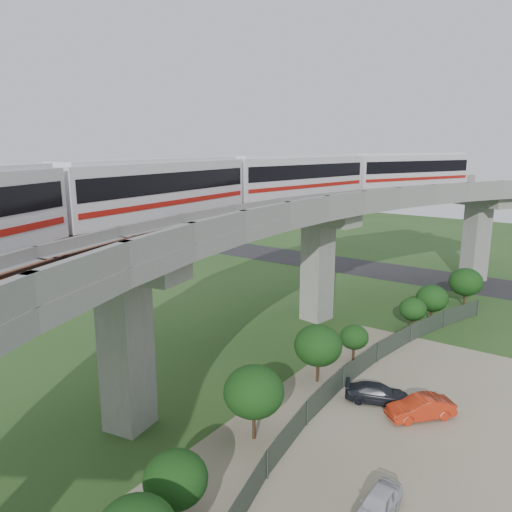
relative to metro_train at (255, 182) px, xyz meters
The scene contains 16 objects.
ground 12.47m from the metro_train, 100.94° to the right, with size 160.00×160.00×0.00m, color #294B1E.
dirt_lot 18.77m from the metro_train, 16.22° to the right, with size 18.00×26.00×0.04m, color gray.
asphalt_road 30.62m from the metro_train, 90.78° to the left, with size 60.00×8.00×0.03m, color #232326.
viaduct 5.14m from the metro_train, 29.55° to the right, with size 19.58×73.98×11.40m.
metro_train is the anchor object (origin of this frame).
fence 15.01m from the metro_train, 11.83° to the right, with size 3.87×38.73×1.50m.
tree_0 24.19m from the metro_train, 62.38° to the left, with size 3.05×3.05×3.66m.
tree_1 19.01m from the metro_train, 56.11° to the left, with size 2.66×2.66×3.27m.
tree_2 16.81m from the metro_train, 50.86° to the left, with size 2.18×2.18×2.83m.
tree_3 12.71m from the metro_train, 16.21° to the left, with size 1.99×1.99×2.72m.
tree_4 11.85m from the metro_train, 17.88° to the right, with size 3.06×3.06×3.81m.
tree_5 15.14m from the metro_train, 54.92° to the right, with size 3.11×3.11×4.00m.
tree_6 20.55m from the metro_train, 64.78° to the right, with size 2.59×2.59×3.07m.
car_white 21.40m from the metro_train, 38.36° to the right, with size 1.25×3.10×1.06m, color silver.
car_red 17.72m from the metro_train, 11.31° to the right, with size 1.31×3.76×1.24m, color #B02710.
car_dark 15.89m from the metro_train, 12.33° to the right, with size 1.54×3.78×1.10m, color black.
Camera 1 is at (20.53, -26.36, 14.88)m, focal length 35.00 mm.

